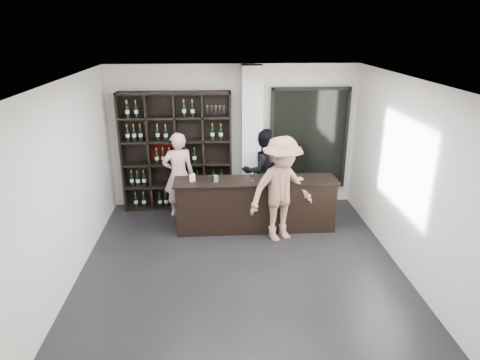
{
  "coord_description": "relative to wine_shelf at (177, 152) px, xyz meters",
  "views": [
    {
      "loc": [
        -0.36,
        -5.74,
        3.62
      ],
      "look_at": [
        0.04,
        1.1,
        1.11
      ],
      "focal_mm": 32.0,
      "sensor_mm": 36.0,
      "label": 1
    }
  ],
  "objects": [
    {
      "name": "card_stand",
      "position": [
        0.36,
        -1.12,
        -0.16
      ],
      "size": [
        0.1,
        0.08,
        0.14
      ],
      "primitive_type": "cube",
      "rotation": [
        0.0,
        0.0,
        0.4
      ],
      "color": "white",
      "rests_on": "tasting_counter"
    },
    {
      "name": "customer",
      "position": [
        1.9,
        -1.52,
        -0.26
      ],
      "size": [
        1.38,
        1.09,
        1.88
      ],
      "primitive_type": "imported",
      "rotation": [
        0.0,
        0.0,
        0.38
      ],
      "color": "#986F5B",
      "rests_on": "floor"
    },
    {
      "name": "taster_black",
      "position": [
        1.69,
        -0.21,
        -0.35
      ],
      "size": [
        1.01,
        0.92,
        1.71
      ],
      "primitive_type": "imported",
      "rotation": [
        0.0,
        0.0,
        3.54
      ],
      "color": "black",
      "rests_on": "floor"
    },
    {
      "name": "spit_cup",
      "position": [
        0.78,
        -1.14,
        -0.17
      ],
      "size": [
        0.11,
        0.11,
        0.11
      ],
      "primitive_type": "cylinder",
      "rotation": [
        0.0,
        0.0,
        0.43
      ],
      "color": "silver",
      "rests_on": "tasting_counter"
    },
    {
      "name": "wine_glass",
      "position": [
        1.43,
        -1.14,
        -0.14
      ],
      "size": [
        0.09,
        0.09,
        0.18
      ],
      "primitive_type": null,
      "rotation": [
        0.0,
        0.0,
        0.15
      ],
      "color": "white",
      "rests_on": "tasting_counter"
    },
    {
      "name": "tasting_counter",
      "position": [
        1.5,
        -1.09,
        -0.71
      ],
      "size": [
        2.96,
        0.62,
        0.97
      ],
      "rotation": [
        0.0,
        0.0,
        0.01
      ],
      "color": "black",
      "rests_on": "floor"
    },
    {
      "name": "floor",
      "position": [
        1.15,
        -2.57,
        -1.2
      ],
      "size": [
        5.0,
        5.5,
        0.01
      ],
      "primitive_type": "cube",
      "color": "black",
      "rests_on": "ground"
    },
    {
      "name": "structural_column",
      "position": [
        1.5,
        -0.1,
        0.25
      ],
      "size": [
        0.4,
        0.4,
        2.9
      ],
      "primitive_type": "cube",
      "color": "silver",
      "rests_on": "floor"
    },
    {
      "name": "glass_panel",
      "position": [
        2.7,
        0.12,
        0.2
      ],
      "size": [
        1.6,
        0.08,
        2.1
      ],
      "color": "black",
      "rests_on": "floor"
    },
    {
      "name": "napkin_stack",
      "position": [
        2.29,
        -1.11,
        -0.22
      ],
      "size": [
        0.13,
        0.13,
        0.02
      ],
      "primitive_type": "cube",
      "rotation": [
        0.0,
        0.0,
        0.22
      ],
      "color": "white",
      "rests_on": "tasting_counter"
    },
    {
      "name": "taster_pink",
      "position": [
        0.05,
        -0.37,
        -0.35
      ],
      "size": [
        0.7,
        0.54,
        1.69
      ],
      "primitive_type": "imported",
      "rotation": [
        0.0,
        0.0,
        3.38
      ],
      "color": "beige",
      "rests_on": "floor"
    },
    {
      "name": "wine_shelf",
      "position": [
        0.0,
        0.0,
        0.0
      ],
      "size": [
        2.2,
        0.35,
        2.4
      ],
      "primitive_type": null,
      "color": "black",
      "rests_on": "floor"
    }
  ]
}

